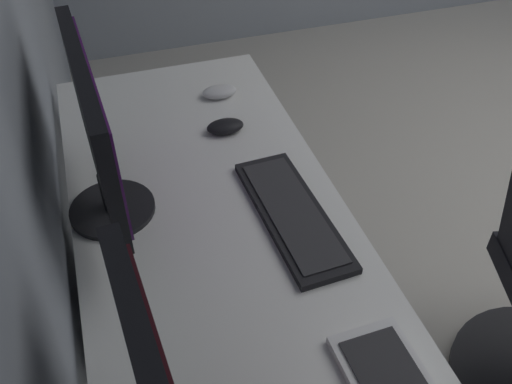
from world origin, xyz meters
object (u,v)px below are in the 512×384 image
at_px(monitor_primary, 95,131).
at_px(mouse_spare, 219,92).
at_px(mouse_main, 225,126).
at_px(drawer_pedestal, 215,332).
at_px(keyboard_main, 292,213).

relative_size(monitor_primary, mouse_spare, 4.96).
bearing_deg(mouse_main, monitor_primary, 123.97).
xyz_separation_m(monitor_primary, mouse_spare, (0.41, -0.37, -0.21)).
relative_size(drawer_pedestal, mouse_main, 6.68).
bearing_deg(monitor_primary, keyboard_main, -110.51).
relative_size(mouse_main, mouse_spare, 1.00).
bearing_deg(drawer_pedestal, monitor_primary, 52.28).
height_order(monitor_primary, keyboard_main, monitor_primary).
distance_m(monitor_primary, mouse_spare, 0.59).
bearing_deg(keyboard_main, monitor_primary, 69.49).
distance_m(keyboard_main, mouse_main, 0.38).
xyz_separation_m(drawer_pedestal, keyboard_main, (-0.00, -0.21, 0.39)).
height_order(mouse_main, mouse_spare, same).
height_order(drawer_pedestal, mouse_main, mouse_main).
xyz_separation_m(drawer_pedestal, monitor_primary, (0.15, 0.19, 0.61)).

